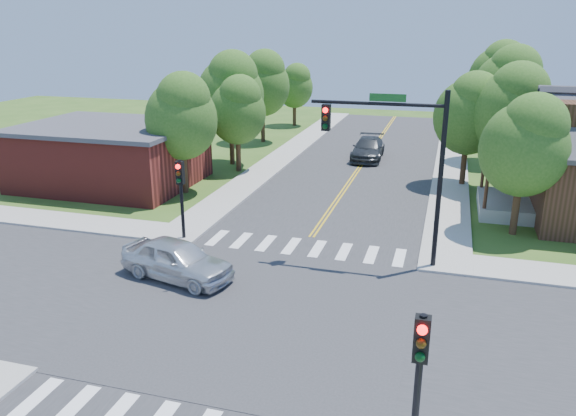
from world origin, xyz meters
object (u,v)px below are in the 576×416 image
(car_dgrey, at_px, (368,149))
(signal_pole_nw, at_px, (181,185))
(signal_mast_ne, at_px, (398,150))
(signal_pole_se, at_px, (420,363))
(car_silver, at_px, (177,260))

(car_dgrey, bearing_deg, signal_pole_nw, -109.10)
(signal_mast_ne, height_order, signal_pole_nw, signal_mast_ne)
(signal_pole_se, xyz_separation_m, signal_pole_nw, (-11.20, 11.20, 0.00))
(signal_pole_se, height_order, car_dgrey, signal_pole_se)
(signal_pole_se, distance_m, car_dgrey, 30.41)
(car_dgrey, bearing_deg, signal_pole_se, -81.64)
(signal_pole_nw, xyz_separation_m, car_dgrey, (5.74, 18.65, -1.90))
(car_silver, height_order, car_dgrey, car_silver)
(signal_mast_ne, height_order, car_dgrey, signal_mast_ne)
(signal_pole_se, relative_size, car_silver, 0.77)
(signal_mast_ne, distance_m, car_dgrey, 19.45)
(signal_mast_ne, bearing_deg, car_silver, -153.89)
(signal_pole_nw, distance_m, car_silver, 4.58)
(car_silver, xyz_separation_m, car_dgrey, (4.09, 22.50, -0.03))
(signal_mast_ne, relative_size, car_dgrey, 1.35)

